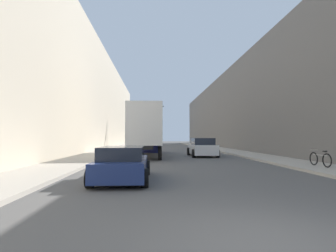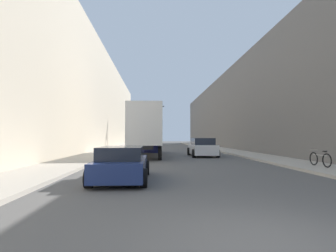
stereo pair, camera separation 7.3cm
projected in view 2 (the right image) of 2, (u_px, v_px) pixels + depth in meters
name	position (u px, v px, depth m)	size (l,w,h in m)	color
ground_plane	(266.00, 246.00, 4.06)	(200.00, 200.00, 0.00)	#565451
sidewalk_right	(221.00, 149.00, 34.36)	(2.98, 80.00, 0.15)	#B2A899
sidewalk_left	(114.00, 150.00, 33.64)	(2.98, 80.00, 0.15)	#B2A899
building_right	(254.00, 108.00, 34.83)	(6.00, 80.00, 11.16)	#66605B
building_left	(79.00, 97.00, 33.69)	(6.00, 80.00, 13.79)	beige
semi_truck	(146.00, 130.00, 23.94)	(2.58, 12.20, 4.22)	silver
sedan_car	(122.00, 164.00, 10.25)	(2.07, 4.23, 1.32)	navy
suv_car	(202.00, 148.00, 22.99)	(2.23, 4.40, 1.60)	silver
traffic_signal_gantry	(138.00, 118.00, 39.50)	(5.20, 0.35, 6.66)	black
parked_bicycle	(320.00, 159.00, 13.77)	(0.44, 1.82, 0.86)	black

